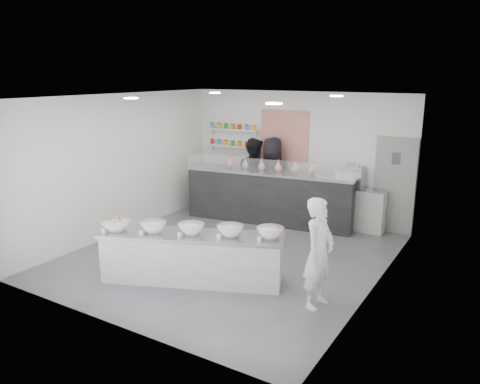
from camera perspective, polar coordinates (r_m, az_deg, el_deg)
name	(u,v)px	position (r m, az deg, el deg)	size (l,w,h in m)	color
floor	(230,255)	(9.09, -1.19, -7.71)	(6.00, 6.00, 0.00)	#515156
ceiling	(229,97)	(8.43, -1.30, 11.55)	(6.00, 6.00, 0.00)	white
back_wall	(297,155)	(11.23, 7.02, 4.44)	(5.50, 5.50, 0.00)	white
left_wall	(122,165)	(10.35, -14.22, 3.26)	(6.00, 6.00, 0.00)	white
right_wall	(379,200)	(7.57, 16.62, -0.90)	(6.00, 6.00, 0.00)	white
back_door	(394,186)	(10.58, 18.29, 0.72)	(0.88, 0.04, 2.10)	gray
pattern_panel	(284,136)	(11.29, 5.41, 6.84)	(1.25, 0.03, 1.20)	#B5210B
jar_shelf_lower	(233,146)	(11.95, -0.86, 5.62)	(1.45, 0.22, 0.04)	silver
jar_shelf_upper	(233,130)	(11.89, -0.87, 7.62)	(1.45, 0.22, 0.04)	silver
preserve_jars	(233,135)	(11.89, -0.92, 6.94)	(1.45, 0.10, 0.56)	red
downlight_0	(131,98)	(8.52, -13.16, 11.08)	(0.24, 0.24, 0.02)	white
downlight_1	(274,103)	(6.87, 4.17, 10.71)	(0.24, 0.24, 0.02)	white
downlight_2	(215,93)	(10.54, -3.08, 11.98)	(0.24, 0.24, 0.02)	white
downlight_3	(337,96)	(9.26, 11.70, 11.39)	(0.24, 0.24, 0.02)	white
prep_counter	(192,258)	(7.91, -5.87, -7.97)	(3.06, 0.70, 0.84)	#B1B1AC
back_bar	(269,197)	(10.88, 3.59, -0.59)	(3.95, 0.72, 1.22)	black
sneeze_guard	(265,167)	(10.39, 3.01, 3.11)	(3.90, 0.02, 0.33)	white
espresso_ledge	(356,208)	(10.73, 13.92, -1.94)	(1.29, 0.41, 0.96)	#B1B1AC
espresso_machine	(351,177)	(10.60, 13.35, 1.82)	(0.58, 0.40, 0.44)	#93969E
cup_stacks	(345,178)	(10.65, 12.72, 1.70)	(0.24, 0.24, 0.37)	tan
prep_bowls	(191,229)	(7.73, -5.96, -4.49)	(3.04, 0.54, 0.18)	white
label_cards	(162,239)	(7.51, -9.54, -5.63)	(2.66, 0.04, 0.07)	white
cookie_bags	(270,165)	(10.71, 3.65, 3.30)	(2.16, 0.16, 0.28)	pink
woman_prep	(319,253)	(7.02, 9.58, -7.35)	(0.61, 0.40, 1.68)	white
staff_left	(254,177)	(11.42, 1.69, 1.89)	(0.92, 0.72, 1.90)	black
staff_right	(272,178)	(11.18, 3.95, 1.74)	(0.96, 0.62, 1.96)	black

